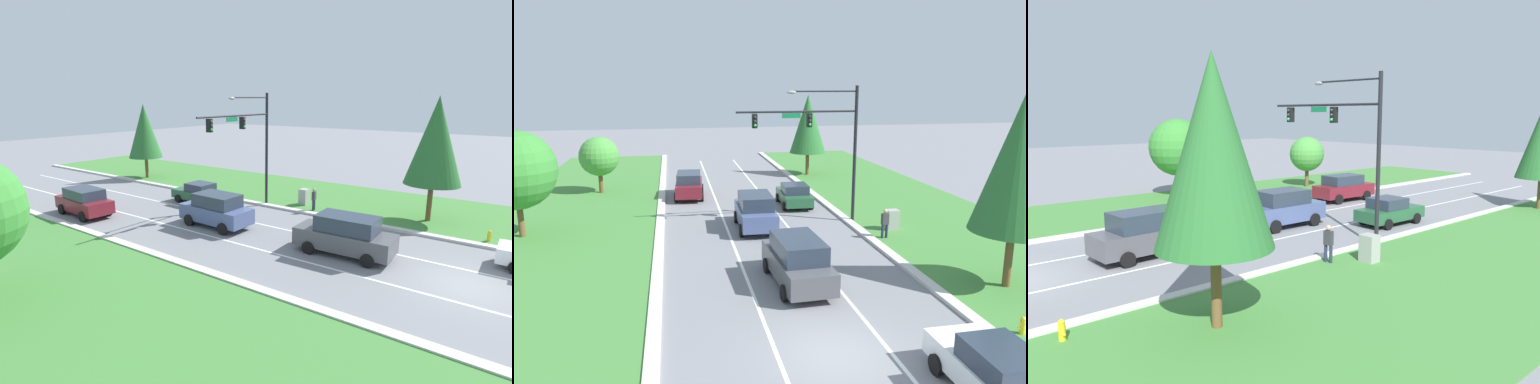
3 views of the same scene
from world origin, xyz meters
TOP-DOWN VIEW (x-y plane):
  - ground_plane at (0.00, 0.00)m, footprint 160.00×160.00m
  - curb_strip_right at (5.65, 0.00)m, footprint 0.50×90.00m
  - curb_strip_left at (-5.65, 0.00)m, footprint 0.50×90.00m
  - grass_verge_right at (10.90, 0.00)m, footprint 10.00×90.00m
  - lane_stripe_inner_left at (-1.80, 0.00)m, footprint 0.14×81.00m
  - lane_stripe_inner_right at (1.80, 0.00)m, footprint 0.14×81.00m
  - traffic_signal_mast at (3.98, 14.59)m, footprint 7.26×0.41m
  - forest_sedan at (3.40, 19.09)m, footprint 2.16×4.21m
  - graphite_suv at (0.23, 5.73)m, footprint 2.31×5.07m
  - burgundy_suv at (-3.64, 23.07)m, footprint 2.28×4.70m
  - slate_blue_suv at (-0.16, 14.13)m, footprint 2.29×4.67m
  - utility_cabinet at (7.49, 12.20)m, footprint 0.70×0.60m
  - pedestrian at (6.42, 10.81)m, footprint 0.41×0.28m
  - fire_hydrant at (6.61, -0.06)m, footprint 0.34×0.20m
  - conifer_near_right_tree at (8.68, 3.66)m, footprint 3.46×3.46m
  - conifer_far_right_tree at (7.35, 30.08)m, footprint 3.26×3.26m

SIDE VIEW (x-z plane):
  - ground_plane at x=0.00m, z-range 0.00..0.00m
  - lane_stripe_inner_left at x=-1.80m, z-range 0.00..0.01m
  - lane_stripe_inner_right at x=1.80m, z-range 0.00..0.01m
  - grass_verge_right at x=10.90m, z-range 0.00..0.08m
  - curb_strip_right at x=5.65m, z-range 0.00..0.15m
  - curb_strip_left at x=-5.65m, z-range 0.00..0.15m
  - fire_hydrant at x=6.61m, z-range -0.01..0.69m
  - utility_cabinet at x=7.49m, z-range 0.00..1.24m
  - forest_sedan at x=3.40m, z-range 0.00..1.56m
  - pedestrian at x=6.42m, z-range 0.09..1.78m
  - burgundy_suv at x=-3.64m, z-range 0.04..1.93m
  - graphite_suv at x=0.23m, z-range 0.02..2.09m
  - slate_blue_suv at x=-0.16m, z-range 0.03..2.12m
  - conifer_far_right_tree at x=7.35m, z-range 1.04..8.36m
  - conifer_near_right_tree at x=8.68m, z-range 1.22..9.24m
  - traffic_signal_mast at x=3.98m, z-range 1.33..9.54m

